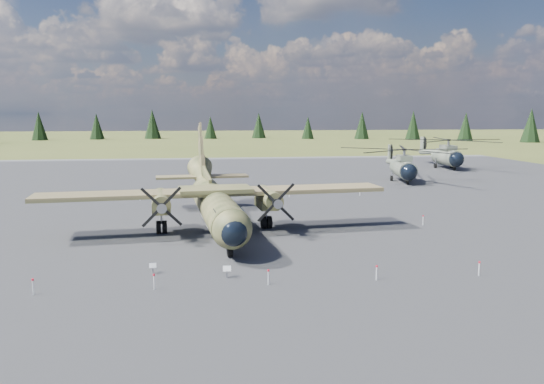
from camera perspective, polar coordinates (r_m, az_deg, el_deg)
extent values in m
plane|color=brown|center=(41.67, -5.45, -4.22)|extent=(500.00, 500.00, 0.00)
cube|color=#5E5F63|center=(51.47, -5.87, -1.79)|extent=(120.00, 120.00, 0.04)
cylinder|color=#323B20|center=(40.53, -6.03, -1.56)|extent=(4.02, 16.57, 2.55)
sphere|color=#323B20|center=(32.54, -4.32, -4.01)|extent=(2.72, 2.72, 2.50)
sphere|color=black|center=(32.07, -4.19, -4.28)|extent=(2.00, 2.00, 1.84)
cube|color=black|center=(33.82, -4.70, -2.36)|extent=(1.95, 1.62, 0.50)
cone|color=#323B20|center=(50.98, -7.47, 1.55)|extent=(3.06, 6.47, 3.84)
cube|color=#9FA1A4|center=(41.61, -6.15, -2.77)|extent=(2.22, 5.60, 0.46)
cube|color=#313D20|center=(40.81, -6.13, -0.01)|extent=(26.61, 5.47, 0.32)
cube|color=#323B20|center=(40.78, -6.13, 0.27)|extent=(5.74, 3.76, 0.32)
cylinder|color=#323B20|center=(40.36, -11.86, -0.95)|extent=(1.79, 4.84, 1.37)
cube|color=#323B20|center=(41.17, -11.86, -1.61)|extent=(1.64, 3.21, 0.73)
cone|color=gray|center=(37.43, -11.78, -1.68)|extent=(0.76, 0.88, 0.69)
cylinder|color=black|center=(41.47, -11.79, -3.71)|extent=(0.89, 1.07, 1.00)
cylinder|color=#323B20|center=(41.28, -0.41, -0.56)|extent=(1.79, 4.84, 1.37)
cube|color=#323B20|center=(42.08, -0.62, -1.21)|extent=(1.64, 3.21, 0.73)
cone|color=gray|center=(38.43, 0.54, -1.24)|extent=(0.76, 0.88, 0.69)
cylinder|color=black|center=(42.37, -0.61, -3.27)|extent=(0.89, 1.07, 1.00)
cube|color=#323B20|center=(47.49, -7.09, 1.72)|extent=(0.88, 6.88, 1.53)
cube|color=#313D20|center=(51.42, -7.52, 1.66)|extent=(8.90, 2.79, 0.20)
cylinder|color=gray|center=(33.81, -4.58, -5.17)|extent=(0.14, 0.14, 0.82)
cylinder|color=black|center=(33.97, -4.56, -6.25)|extent=(0.39, 0.88, 0.85)
cylinder|color=slate|center=(73.07, 13.92, 2.41)|extent=(3.47, 7.11, 2.36)
sphere|color=black|center=(69.76, 14.49, 2.07)|extent=(2.51, 2.51, 2.17)
sphere|color=slate|center=(76.38, 13.41, 2.68)|extent=(2.51, 2.51, 2.17)
cube|color=slate|center=(72.56, 14.03, 3.56)|extent=(2.09, 3.25, 0.71)
cylinder|color=gray|center=(72.51, 14.05, 4.12)|extent=(0.39, 0.39, 0.95)
cylinder|color=slate|center=(79.82, 12.92, 3.17)|extent=(2.13, 8.09, 1.35)
cube|color=slate|center=(83.20, 12.49, 4.21)|extent=(0.43, 1.34, 2.27)
cylinder|color=black|center=(83.26, 12.72, 4.20)|extent=(0.47, 2.43, 2.46)
cylinder|color=black|center=(70.46, 14.35, 1.06)|extent=(0.37, 0.68, 0.64)
cylinder|color=black|center=(74.07, 12.74, 1.46)|extent=(0.41, 0.79, 0.76)
cylinder|color=gray|center=(74.01, 12.75, 1.84)|extent=(0.15, 0.15, 1.37)
cylinder|color=black|center=(74.59, 14.67, 1.44)|extent=(0.41, 0.79, 0.76)
cylinder|color=gray|center=(74.53, 14.68, 1.82)|extent=(0.15, 0.15, 1.37)
cylinder|color=slate|center=(92.77, 18.29, 3.56)|extent=(2.95, 7.57, 2.59)
sphere|color=black|center=(89.37, 19.21, 3.32)|extent=(2.50, 2.50, 2.38)
sphere|color=slate|center=(96.20, 17.42, 3.76)|extent=(2.50, 2.50, 2.38)
cube|color=slate|center=(92.28, 18.43, 4.56)|extent=(1.92, 3.40, 0.78)
cylinder|color=gray|center=(92.23, 18.46, 5.05)|extent=(0.39, 0.39, 1.04)
cylinder|color=slate|center=(99.77, 16.60, 4.16)|extent=(1.30, 8.87, 1.48)
cube|color=slate|center=(103.31, 15.85, 5.04)|extent=(0.30, 1.46, 2.49)
cylinder|color=black|center=(103.44, 16.03, 5.04)|extent=(0.19, 2.69, 2.69)
cylinder|color=black|center=(90.06, 19.01, 2.43)|extent=(0.32, 0.72, 0.70)
cylinder|color=black|center=(93.51, 17.16, 2.72)|extent=(0.35, 0.84, 0.83)
cylinder|color=gray|center=(93.46, 17.17, 3.05)|extent=(0.15, 0.15, 1.50)
cylinder|color=black|center=(94.58, 18.73, 2.71)|extent=(0.35, 0.84, 0.83)
cylinder|color=gray|center=(94.54, 18.75, 3.04)|extent=(0.15, 0.15, 1.50)
cube|color=gray|center=(31.46, -12.69, -8.12)|extent=(0.08, 0.08, 0.49)
cube|color=silver|center=(31.35, -12.71, -7.72)|extent=(0.41, 0.20, 0.28)
cube|color=gray|center=(30.00, -4.86, -8.68)|extent=(0.08, 0.08, 0.56)
cube|color=silver|center=(29.87, -4.87, -8.21)|extent=(0.46, 0.22, 0.32)
cylinder|color=silver|center=(29.77, -24.30, -9.32)|extent=(0.07, 0.07, 0.80)
cylinder|color=red|center=(29.65, -24.35, -8.58)|extent=(0.12, 0.12, 0.10)
cylinder|color=silver|center=(28.62, -12.56, -9.46)|extent=(0.07, 0.07, 0.80)
cylinder|color=red|center=(28.50, -12.59, -8.70)|extent=(0.12, 0.12, 0.10)
cylinder|color=silver|center=(28.70, -0.39, -9.20)|extent=(0.07, 0.07, 0.80)
cylinder|color=red|center=(28.58, -0.39, -8.44)|extent=(0.12, 0.12, 0.10)
cylinder|color=silver|center=(30.01, 11.18, -8.57)|extent=(0.07, 0.07, 0.80)
cylinder|color=red|center=(29.90, 11.20, -7.84)|extent=(0.12, 0.12, 0.10)
cylinder|color=silver|center=(32.40, 21.38, -7.73)|extent=(0.07, 0.07, 0.80)
cylinder|color=red|center=(32.29, 21.42, -7.05)|extent=(0.12, 0.12, 0.10)
cylinder|color=silver|center=(59.14, -21.75, -0.63)|extent=(0.07, 0.07, 0.80)
cylinder|color=red|center=(59.08, -21.77, -0.25)|extent=(0.12, 0.12, 0.10)
cylinder|color=silver|center=(57.68, -14.03, -0.50)|extent=(0.07, 0.07, 0.80)
cylinder|color=red|center=(57.63, -14.04, -0.10)|extent=(0.12, 0.12, 0.10)
cylinder|color=silver|center=(57.32, -6.06, -0.34)|extent=(0.07, 0.07, 0.80)
cylinder|color=red|center=(57.26, -6.07, 0.05)|extent=(0.12, 0.12, 0.10)
cylinder|color=silver|center=(58.07, 1.85, -0.19)|extent=(0.07, 0.07, 0.80)
cylinder|color=red|center=(58.01, 1.86, 0.20)|extent=(0.12, 0.12, 0.10)
cylinder|color=silver|center=(59.89, 9.43, -0.04)|extent=(0.07, 0.07, 0.80)
cylinder|color=red|center=(59.83, 9.44, 0.34)|extent=(0.12, 0.12, 0.10)
cylinder|color=silver|center=(45.25, 15.94, -2.98)|extent=(0.07, 0.07, 0.80)
cylinder|color=red|center=(45.18, 15.96, -2.48)|extent=(0.12, 0.12, 0.10)
cone|color=black|center=(189.91, 26.08, 6.47)|extent=(6.08, 6.08, 10.85)
cone|color=black|center=(192.08, 20.10, 6.64)|extent=(5.38, 5.38, 9.61)
cone|color=black|center=(195.27, 14.93, 6.96)|extent=(5.67, 5.67, 10.13)
cone|color=black|center=(196.95, 9.65, 7.10)|extent=(5.56, 5.56, 9.93)
cone|color=black|center=(195.12, 3.88, 6.93)|extent=(4.58, 4.58, 8.18)
cone|color=black|center=(201.42, -1.44, 7.19)|extent=(5.32, 5.32, 9.51)
cone|color=black|center=(197.45, -6.65, 6.92)|extent=(4.60, 4.60, 8.21)
cone|color=black|center=(200.64, -12.74, 7.15)|extent=(5.99, 5.99, 10.70)
cone|color=black|center=(201.11, -18.35, 6.74)|extent=(5.23, 5.23, 9.33)
cone|color=black|center=(201.50, -23.77, 6.54)|extent=(5.55, 5.55, 9.91)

